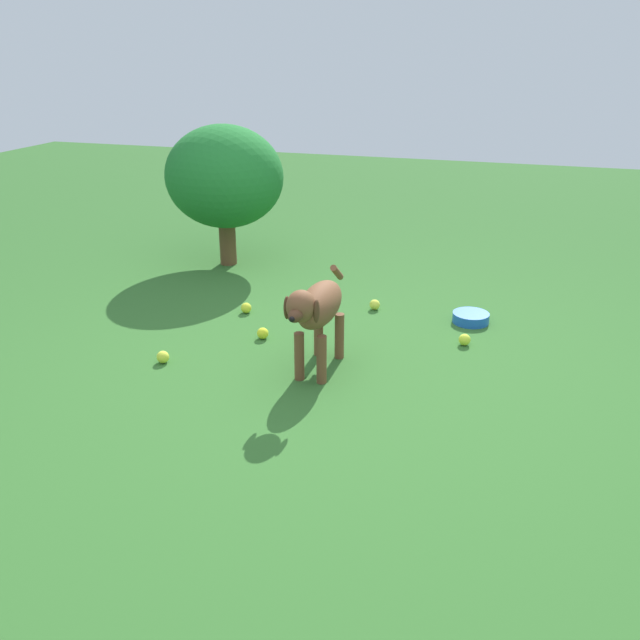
{
  "coord_description": "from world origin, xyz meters",
  "views": [
    {
      "loc": [
        0.84,
        -2.99,
        1.59
      ],
      "look_at": [
        -0.11,
        0.07,
        0.27
      ],
      "focal_mm": 38.22,
      "sensor_mm": 36.0,
      "label": 1
    }
  ],
  "objects_px": {
    "tennis_ball_1": "(465,340)",
    "water_bowl": "(471,318)",
    "tennis_ball_2": "(246,308)",
    "tennis_ball_4": "(163,357)",
    "tennis_ball_0": "(375,305)",
    "tennis_ball_3": "(263,333)",
    "dog": "(317,309)"
  },
  "relations": [
    {
      "from": "tennis_ball_0",
      "to": "tennis_ball_2",
      "type": "xyz_separation_m",
      "value": [
        -0.76,
        -0.3,
        0.0
      ]
    },
    {
      "from": "tennis_ball_3",
      "to": "tennis_ball_0",
      "type": "bearing_deg",
      "value": 51.31
    },
    {
      "from": "dog",
      "to": "tennis_ball_2",
      "type": "distance_m",
      "value": 0.99
    },
    {
      "from": "dog",
      "to": "tennis_ball_3",
      "type": "relative_size",
      "value": 11.83
    },
    {
      "from": "tennis_ball_2",
      "to": "water_bowl",
      "type": "relative_size",
      "value": 0.3
    },
    {
      "from": "dog",
      "to": "tennis_ball_3",
      "type": "height_order",
      "value": "dog"
    },
    {
      "from": "dog",
      "to": "tennis_ball_0",
      "type": "height_order",
      "value": "dog"
    },
    {
      "from": "tennis_ball_1",
      "to": "water_bowl",
      "type": "bearing_deg",
      "value": 90.08
    },
    {
      "from": "water_bowl",
      "to": "tennis_ball_0",
      "type": "bearing_deg",
      "value": 176.8
    },
    {
      "from": "dog",
      "to": "tennis_ball_4",
      "type": "height_order",
      "value": "dog"
    },
    {
      "from": "tennis_ball_1",
      "to": "dog",
      "type": "bearing_deg",
      "value": -140.88
    },
    {
      "from": "tennis_ball_0",
      "to": "tennis_ball_3",
      "type": "distance_m",
      "value": 0.82
    },
    {
      "from": "tennis_ball_1",
      "to": "water_bowl",
      "type": "distance_m",
      "value": 0.35
    },
    {
      "from": "dog",
      "to": "tennis_ball_2",
      "type": "xyz_separation_m",
      "value": [
        -0.67,
        0.65,
        -0.32
      ]
    },
    {
      "from": "tennis_ball_2",
      "to": "dog",
      "type": "bearing_deg",
      "value": -44.04
    },
    {
      "from": "dog",
      "to": "tennis_ball_1",
      "type": "relative_size",
      "value": 11.83
    },
    {
      "from": "tennis_ball_3",
      "to": "water_bowl",
      "type": "xyz_separation_m",
      "value": [
        1.12,
        0.6,
        -0.0
      ]
    },
    {
      "from": "tennis_ball_0",
      "to": "tennis_ball_3",
      "type": "xyz_separation_m",
      "value": [
        -0.51,
        -0.64,
        0.0
      ]
    },
    {
      "from": "dog",
      "to": "tennis_ball_2",
      "type": "bearing_deg",
      "value": -133.0
    },
    {
      "from": "tennis_ball_1",
      "to": "water_bowl",
      "type": "height_order",
      "value": "tennis_ball_1"
    },
    {
      "from": "tennis_ball_1",
      "to": "tennis_ball_0",
      "type": "bearing_deg",
      "value": 147.57
    },
    {
      "from": "tennis_ball_4",
      "to": "water_bowl",
      "type": "bearing_deg",
      "value": 35.04
    },
    {
      "from": "dog",
      "to": "tennis_ball_1",
      "type": "distance_m",
      "value": 0.94
    },
    {
      "from": "water_bowl",
      "to": "tennis_ball_4",
      "type": "bearing_deg",
      "value": -144.96
    },
    {
      "from": "tennis_ball_0",
      "to": "tennis_ball_2",
      "type": "distance_m",
      "value": 0.81
    },
    {
      "from": "tennis_ball_1",
      "to": "tennis_ball_4",
      "type": "xyz_separation_m",
      "value": [
        -1.51,
        -0.7,
        0.0
      ]
    },
    {
      "from": "tennis_ball_0",
      "to": "tennis_ball_3",
      "type": "relative_size",
      "value": 1.0
    },
    {
      "from": "dog",
      "to": "tennis_ball_0",
      "type": "xyz_separation_m",
      "value": [
        0.09,
        0.95,
        -0.32
      ]
    },
    {
      "from": "tennis_ball_2",
      "to": "tennis_ball_4",
      "type": "xyz_separation_m",
      "value": [
        -0.14,
        -0.79,
        0.0
      ]
    },
    {
      "from": "tennis_ball_2",
      "to": "tennis_ball_4",
      "type": "bearing_deg",
      "value": -100.07
    },
    {
      "from": "tennis_ball_4",
      "to": "water_bowl",
      "type": "relative_size",
      "value": 0.3
    },
    {
      "from": "tennis_ball_4",
      "to": "tennis_ball_0",
      "type": "bearing_deg",
      "value": 50.45
    }
  ]
}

